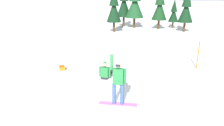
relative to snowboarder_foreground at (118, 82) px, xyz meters
The scene contains 11 objects.
ground_plane 1.17m from the snowboarder_foreground, 133.89° to the right, with size 800.00×800.00×0.00m, color white.
snowboarder_foreground is the anchor object (origin of this frame).
snowboarder_midground 3.06m from the snowboarder_foreground, 105.03° to the left, with size 0.81×1.85×0.96m.
backpack_orange 5.34m from the snowboarder_foreground, 131.88° to the left, with size 0.46×0.55×0.29m.
trail_marker_pole 6.60m from the snowboarder_foreground, 45.90° to the left, with size 0.06×0.06×1.69m, color orange.
pine_tree_short 18.90m from the snowboarder_foreground, 94.01° to the left, with size 1.84×1.84×5.63m.
pine_tree_broad 23.01m from the snowboarder_foreground, 86.52° to the left, with size 2.61×2.61×6.45m.
pine_tree_twin 22.25m from the snowboarder_foreground, 77.71° to the left, with size 2.05×2.05×5.70m.
pine_tree_young 23.87m from the snowboarder_foreground, 73.14° to the left, with size 1.40×1.40×4.01m.
pine_tree_leaning 21.01m from the snowboarder_foreground, 68.54° to the left, with size 1.85×1.85×5.41m.
pine_tree_slender 24.46m from the snowboarder_foreground, 90.40° to the left, with size 2.10×2.10×6.50m.
Camera 1 is at (0.71, -6.95, 4.10)m, focal length 32.82 mm.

